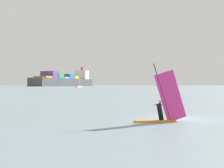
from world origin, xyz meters
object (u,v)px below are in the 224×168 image
Objects in this scene: windsurfer at (162,108)px; cargo_ship at (65,81)px; channel_buoy at (166,91)px; small_sailboat at (79,86)px.

windsurfer is 0.02× the size of cargo_ship.
windsurfer is 53.56m from channel_buoy.
channel_buoy is (-5.75, 53.25, 0.01)m from windsurfer.
small_sailboat is at bearing 32.98° from cargo_ship.
cargo_ship is at bearing -90.89° from windsurfer.
windsurfer is 1.96× the size of channel_buoy.
channel_buoy is 200.65m from small_sailboat.
windsurfer is at bearing 38.52° from small_sailboat.
channel_buoy is 0.23× the size of small_sailboat.
small_sailboat is (-99.53, 174.23, -0.09)m from channel_buoy.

